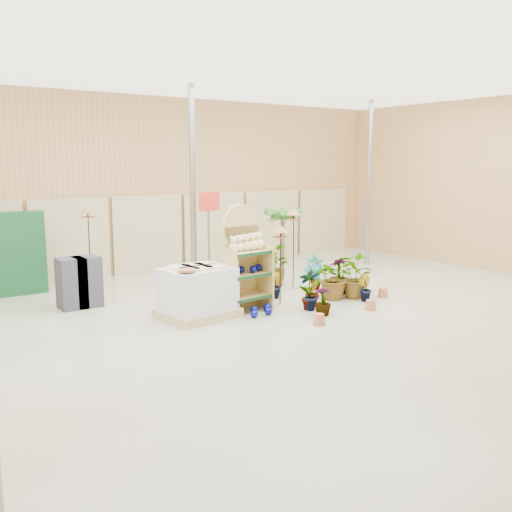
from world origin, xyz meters
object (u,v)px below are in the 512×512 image
(display_shelf, at_px, (244,262))
(bird_table_front, at_px, (281,231))
(pallet_stack, at_px, (197,292))
(potted_plant_2, at_px, (334,277))

(display_shelf, relative_size, bird_table_front, 1.28)
(display_shelf, bearing_deg, pallet_stack, 174.74)
(pallet_stack, distance_m, bird_table_front, 2.12)
(pallet_stack, relative_size, bird_table_front, 0.90)
(potted_plant_2, bearing_deg, bird_table_front, 166.63)
(pallet_stack, bearing_deg, display_shelf, -7.49)
(display_shelf, xyz_separation_m, bird_table_front, (0.84, -0.07, 0.54))
(display_shelf, height_order, pallet_stack, display_shelf)
(bird_table_front, relative_size, potted_plant_2, 1.74)
(display_shelf, bearing_deg, potted_plant_2, -14.78)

